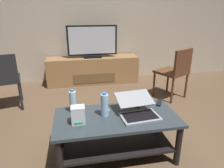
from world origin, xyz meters
TOP-DOWN VIEW (x-y plane):
  - ground_plane at (0.00, 0.00)m, footprint 7.68×7.68m
  - back_wall at (0.00, 2.50)m, footprint 6.40×0.12m
  - coffee_table at (-0.09, -0.09)m, footprint 1.19×0.59m
  - media_cabinet at (-0.09, 2.18)m, footprint 1.82×0.42m
  - television at (-0.09, 2.16)m, footprint 0.96×0.20m
  - dining_chair at (1.17, 1.13)m, footprint 0.59×0.59m
  - side_chair at (-1.48, 1.22)m, footprint 0.53×0.53m
  - laptop at (0.12, -0.10)m, footprint 0.40×0.42m
  - router_box at (-0.45, -0.15)m, footprint 0.12×0.10m
  - water_bottle_near at (-0.49, 0.08)m, footprint 0.07×0.07m
  - water_bottle_far at (-0.20, -0.06)m, footprint 0.07×0.07m
  - cell_phone at (0.18, 0.11)m, footprint 0.12×0.16m
  - tv_remote at (0.44, 0.10)m, footprint 0.12×0.16m
  - soundbar_remote at (-0.16, 0.08)m, footprint 0.06×0.16m

SIDE VIEW (x-z plane):
  - ground_plane at x=0.00m, z-range 0.00..0.00m
  - media_cabinet at x=-0.09m, z-range 0.00..0.54m
  - coffee_table at x=-0.09m, z-range 0.09..0.54m
  - cell_phone at x=0.18m, z-range 0.45..0.46m
  - tv_remote at x=0.44m, z-range 0.45..0.47m
  - soundbar_remote at x=-0.16m, z-range 0.45..0.47m
  - dining_chair at x=1.17m, z-range 0.07..0.92m
  - side_chair at x=-1.48m, z-range 0.07..0.93m
  - laptop at x=0.12m, z-range 0.43..0.60m
  - router_box at x=-0.45m, z-range 0.45..0.62m
  - water_bottle_near at x=-0.49m, z-range 0.45..0.69m
  - water_bottle_far at x=-0.20m, z-range 0.45..0.69m
  - television at x=-0.09m, z-range 0.53..1.15m
  - back_wall at x=0.00m, z-range 0.00..2.80m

